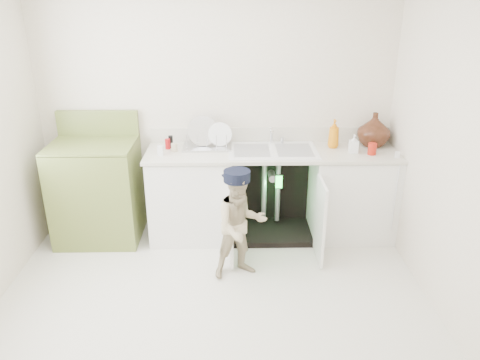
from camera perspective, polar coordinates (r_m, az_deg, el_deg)
ground at (r=3.86m, az=-3.24°, el=-15.19°), size 3.50×3.50×0.00m
room_shell at (r=3.26m, az=-3.72°, el=2.53°), size 6.00×5.50×1.26m
counter_run at (r=4.68m, az=4.29°, el=-1.31°), size 2.44×1.02×1.23m
avocado_stove at (r=4.81m, az=-16.99°, el=-1.17°), size 0.80×0.65×1.24m
repair_worker at (r=3.99m, az=0.07°, el=-5.41°), size 0.67×0.65×0.98m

